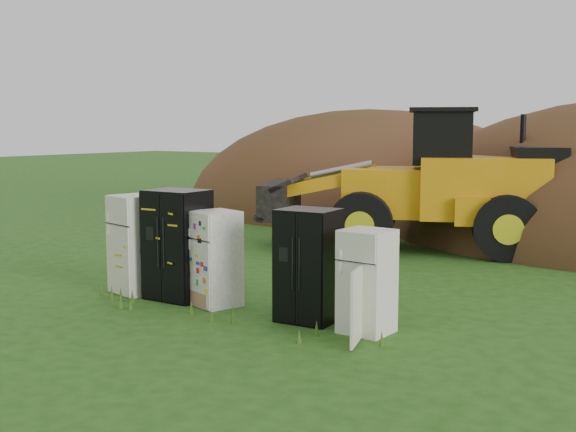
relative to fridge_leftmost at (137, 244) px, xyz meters
name	(u,v)px	position (x,y,z in m)	size (l,w,h in m)	color
ground	(243,310)	(2.46, 0.04, -0.92)	(120.00, 120.00, 0.00)	#214C14
fridge_leftmost	(137,244)	(0.00, 0.00, 0.00)	(0.81, 0.78, 1.84)	white
fridge_black_side	(178,245)	(0.97, 0.06, 0.07)	(1.03, 0.82, 1.98)	black
fridge_sticker	(216,258)	(1.87, 0.05, -0.09)	(0.74, 0.68, 1.66)	white
fridge_black_right	(308,265)	(3.75, 0.08, -0.02)	(0.91, 0.75, 1.81)	black
fridge_open_door	(367,281)	(4.84, 0.00, -0.13)	(0.72, 0.66, 1.58)	white
wheel_loader	(404,180)	(2.15, 7.16, 0.86)	(7.38, 2.99, 3.57)	orange
dirt_mound_left	(367,211)	(-2.50, 14.14, -0.92)	(14.49, 10.87, 7.51)	#473117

